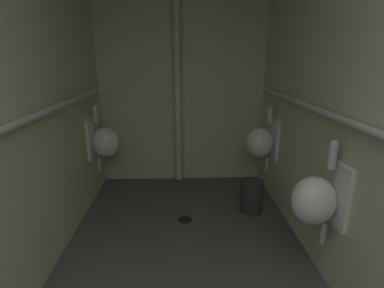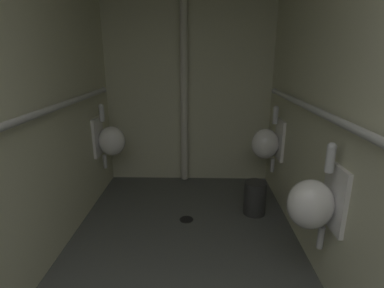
# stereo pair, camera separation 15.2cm
# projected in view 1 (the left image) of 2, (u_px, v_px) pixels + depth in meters

# --- Properties ---
(wall_right) EXTENTS (0.06, 4.12, 2.69)m
(wall_right) POSITION_uv_depth(u_px,v_px,m) (361.00, 100.00, 1.79)
(wall_right) COLOR beige
(wall_right) RESTS_ON ground
(wall_back) EXTENTS (2.19, 0.06, 2.69)m
(wall_back) POSITION_uv_depth(u_px,v_px,m) (182.00, 77.00, 3.69)
(wall_back) COLOR beige
(wall_back) RESTS_ON ground
(urinal_left_mid) EXTENTS (0.32, 0.30, 0.76)m
(urinal_left_mid) POSITION_uv_depth(u_px,v_px,m) (104.00, 141.00, 3.34)
(urinal_left_mid) COLOR white
(urinal_right_mid) EXTENTS (0.32, 0.30, 0.76)m
(urinal_right_mid) POSITION_uv_depth(u_px,v_px,m) (317.00, 199.00, 2.00)
(urinal_right_mid) COLOR white
(urinal_right_far) EXTENTS (0.32, 0.30, 0.76)m
(urinal_right_far) POSITION_uv_depth(u_px,v_px,m) (262.00, 142.00, 3.34)
(urinal_right_far) COLOR white
(supply_pipe_left) EXTENTS (0.06, 3.45, 0.06)m
(supply_pipe_left) POSITION_uv_depth(u_px,v_px,m) (19.00, 123.00, 1.75)
(supply_pipe_left) COLOR #B2B2B2
(supply_pipe_right) EXTENTS (0.06, 3.34, 0.06)m
(supply_pipe_right) POSITION_uv_depth(u_px,v_px,m) (345.00, 121.00, 1.81)
(supply_pipe_right) COLOR #B2B2B2
(standpipe_back_wall) EXTENTS (0.09, 0.09, 2.64)m
(standpipe_back_wall) POSITION_uv_depth(u_px,v_px,m) (177.00, 77.00, 3.58)
(standpipe_back_wall) COLOR beige
(standpipe_back_wall) RESTS_ON ground
(floor_drain) EXTENTS (0.14, 0.14, 0.01)m
(floor_drain) POSITION_uv_depth(u_px,v_px,m) (185.00, 220.00, 3.02)
(floor_drain) COLOR black
(floor_drain) RESTS_ON ground
(waste_bin) EXTENTS (0.23, 0.23, 0.35)m
(waste_bin) POSITION_uv_depth(u_px,v_px,m) (252.00, 196.00, 3.14)
(waste_bin) COLOR #2D2D2D
(waste_bin) RESTS_ON ground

